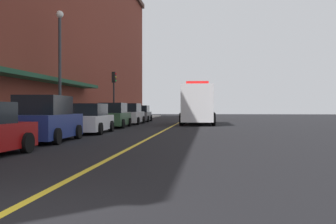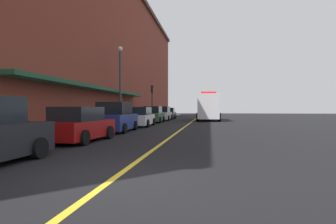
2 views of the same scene
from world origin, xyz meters
name	(u,v)px [view 1 (image 1 of 2)]	position (x,y,z in m)	size (l,w,h in m)	color
ground_plane	(172,126)	(0.00, 25.00, 0.00)	(112.00, 112.00, 0.00)	black
sidewalk_left	(91,125)	(-6.20, 25.00, 0.07)	(2.40, 70.00, 0.15)	#ADA8A0
lane_center_stripe	(172,126)	(0.00, 25.00, 0.00)	(0.16, 70.00, 0.01)	gold
brick_building_left	(7,12)	(-12.34, 24.00, 8.61)	(11.05, 64.00, 17.20)	maroon
parked_car_2	(45,120)	(-4.01, 11.25, 0.88)	(2.21, 4.49, 1.91)	navy
parked_car_3	(89,119)	(-3.85, 16.77, 0.77)	(2.24, 4.70, 1.64)	silver
parked_car_4	(114,116)	(-3.98, 23.13, 0.82)	(2.13, 4.61, 1.75)	#2D5133
parked_car_5	(130,114)	(-3.95, 28.79, 0.83)	(2.12, 4.64, 1.77)	silver
parked_car_6	(141,114)	(-4.05, 34.92, 0.76)	(2.09, 4.43, 1.62)	#595B60
box_truck	(198,105)	(1.88, 29.07, 1.64)	(2.80, 8.16, 3.44)	silver
parking_meter_0	(61,114)	(-5.35, 16.55, 1.06)	(0.14, 0.18, 1.33)	#4C4C51
parking_meter_1	(37,115)	(-5.35, 13.39, 1.06)	(0.14, 0.18, 1.33)	#4C4C51
street_lamp_left	(60,57)	(-5.95, 17.95, 4.40)	(0.44, 0.44, 6.94)	#33383D
traffic_light_near	(114,87)	(-5.29, 28.66, 3.16)	(0.38, 0.36, 4.30)	#232326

